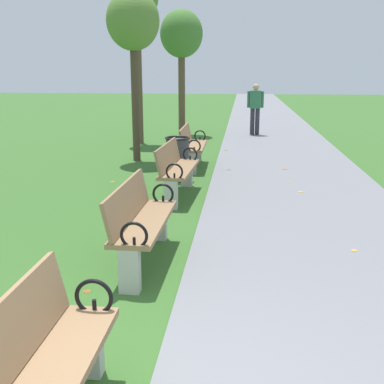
% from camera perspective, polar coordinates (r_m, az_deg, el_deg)
% --- Properties ---
extents(paved_walkway, '(3.12, 44.00, 0.02)m').
position_cam_1_polar(paved_walkway, '(20.21, 8.95, 8.48)').
color(paved_walkway, slate).
rests_on(paved_walkway, ground).
extents(park_bench_1, '(0.48, 1.60, 0.90)m').
position_cam_1_polar(park_bench_1, '(2.84, -18.75, -20.67)').
color(park_bench_1, '#93704C').
rests_on(park_bench_1, ground).
extents(park_bench_2, '(0.49, 1.61, 0.90)m').
position_cam_1_polar(park_bench_2, '(5.22, -6.19, -3.45)').
color(park_bench_2, '#93704C').
rests_on(park_bench_2, ground).
extents(park_bench_3, '(0.54, 1.62, 0.90)m').
position_cam_1_polar(park_bench_3, '(7.91, -1.89, 2.85)').
color(park_bench_3, '#93704C').
rests_on(park_bench_3, ground).
extents(park_bench_4, '(0.49, 1.61, 0.90)m').
position_cam_1_polar(park_bench_4, '(10.33, 0.01, 5.63)').
color(park_bench_4, '#93704C').
rests_on(park_bench_4, ground).
extents(tree_2, '(1.17, 1.17, 3.78)m').
position_cam_1_polar(tree_2, '(11.15, -7.11, 19.41)').
color(tree_2, '#4C3D2D').
rests_on(tree_2, ground).
extents(tree_3, '(1.17, 1.17, 4.63)m').
position_cam_1_polar(tree_3, '(13.96, -6.63, 21.76)').
color(tree_3, brown).
rests_on(tree_3, ground).
extents(tree_4, '(1.34, 1.34, 3.91)m').
position_cam_1_polar(tree_4, '(15.68, -1.28, 18.21)').
color(tree_4, brown).
rests_on(tree_4, ground).
extents(pedestrian_walking, '(0.53, 0.23, 1.62)m').
position_cam_1_polar(pedestrian_walking, '(15.60, 7.62, 10.16)').
color(pedestrian_walking, '#2D2D38').
rests_on(pedestrian_walking, paved_walkway).
extents(trash_bin, '(0.48, 0.48, 0.84)m').
position_cam_1_polar(trash_bin, '(9.13, -1.75, 4.04)').
color(trash_bin, '#38383D').
rests_on(trash_bin, ground).
extents(scattered_leaves, '(5.12, 11.98, 0.02)m').
position_cam_1_polar(scattered_leaves, '(6.19, 4.71, -5.07)').
color(scattered_leaves, gold).
rests_on(scattered_leaves, ground).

